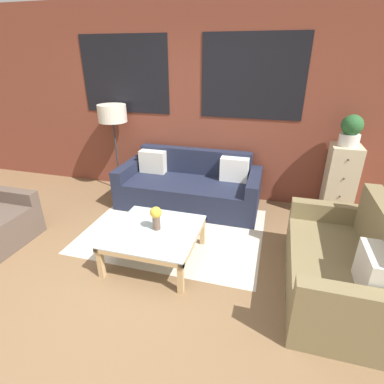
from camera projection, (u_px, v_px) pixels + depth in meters
name	position (u px, v px, depth m)	size (l,w,h in m)	color
ground_plane	(115.00, 289.00, 2.92)	(16.00, 16.00, 0.00)	brown
wall_back_brick	(186.00, 104.00, 4.46)	(8.40, 0.09, 2.80)	brown
rug	(174.00, 230.00, 3.89)	(2.23, 1.70, 0.00)	beige
couch_dark	(189.00, 187.00, 4.46)	(2.04, 0.88, 0.78)	#1E2338
settee_vintage	(341.00, 268.00, 2.73)	(0.80, 1.49, 0.92)	olive
coffee_table	(155.00, 234.00, 3.22)	(0.92, 0.92, 0.37)	silver
floor_lamp	(113.00, 117.00, 4.54)	(0.43, 0.43, 1.40)	#2D2D2D
drawer_cabinet	(340.00, 182.00, 4.05)	(0.37, 0.40, 1.01)	#C6B793
potted_plant	(351.00, 130.00, 3.75)	(0.26, 0.26, 0.39)	silver
flower_vase	(156.00, 216.00, 3.15)	(0.13, 0.13, 0.26)	brown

